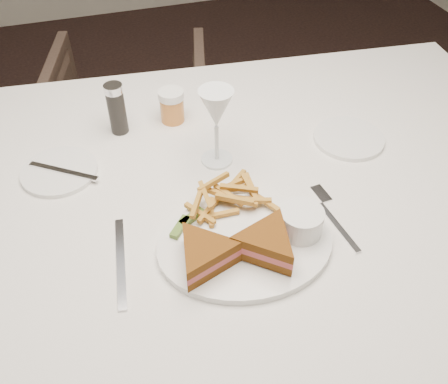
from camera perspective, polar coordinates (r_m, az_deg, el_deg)
name	(u,v)px	position (r m, az deg, el deg)	size (l,w,h in m)	color
ground	(128,341)	(1.70, -10.93, -16.43)	(5.00, 5.00, 0.00)	black
table	(218,300)	(1.30, -0.68, -12.25)	(1.54, 1.02, 0.75)	silver
chair_far	(132,116)	(2.04, -10.44, 8.51)	(0.59, 0.55, 0.61)	#44332A
table_setting	(226,196)	(0.95, 0.25, -0.45)	(0.80, 0.63, 0.18)	white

